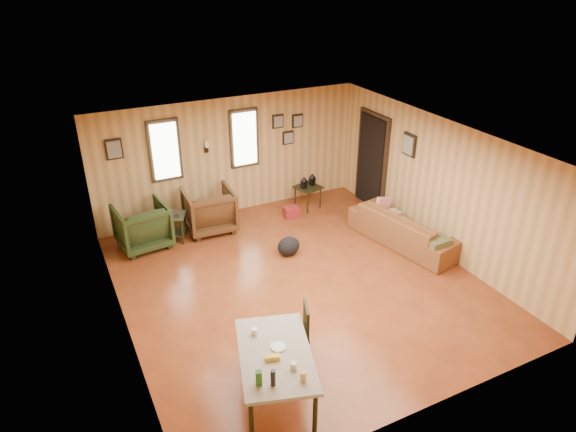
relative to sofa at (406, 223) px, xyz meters
name	(u,v)px	position (x,y,z in m)	size (l,w,h in m)	color
room	(301,208)	(-2.20, -0.01, 0.78)	(5.54, 6.04, 2.44)	brown
sofa	(406,223)	(0.00, 0.00, 0.00)	(2.18, 0.64, 0.85)	brown
recliner_brown	(209,208)	(-3.07, 2.13, 0.04)	(0.90, 0.84, 0.93)	#482C15
recliner_green	(142,224)	(-4.37, 2.06, 0.03)	(0.88, 0.83, 0.91)	#243317
end_table	(172,223)	(-3.83, 2.05, -0.07)	(0.65, 0.62, 0.64)	black
side_table	(308,185)	(-0.90, 2.14, 0.08)	(0.58, 0.58, 0.75)	black
cooler	(291,212)	(-1.41, 1.90, -0.32)	(0.33, 0.25, 0.22)	maroon
backpack	(289,246)	(-2.13, 0.58, -0.25)	(0.50, 0.45, 0.36)	black
sofa_pillows	(411,225)	(-0.08, -0.21, 0.07)	(0.45, 1.68, 0.35)	#4D512D
dining_table	(275,358)	(-3.77, -2.35, 0.22)	(1.20, 1.57, 0.91)	gray
dining_chair	(299,329)	(-3.19, -1.84, 0.05)	(0.49, 0.49, 0.84)	#243317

